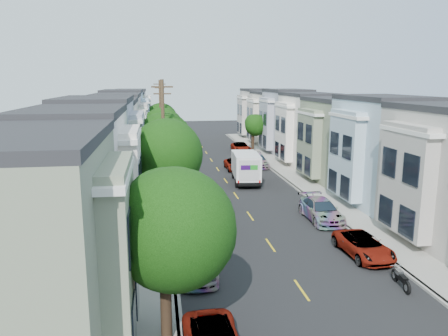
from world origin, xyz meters
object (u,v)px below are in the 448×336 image
parked_left_d (177,175)px  parked_right_d (241,148)px  parked_left_c (185,211)px  parked_right_a (363,246)px  utility_pole_near (164,147)px  tree_c (163,141)px  parked_left_b (196,261)px  motorcycle (401,279)px  utility_pole_far (160,118)px  fedex_truck (246,166)px  tree_d (162,129)px  parked_right_c (258,161)px  tree_b (165,155)px  tree_e (160,120)px  parked_right_b (321,210)px  tree_a (172,230)px  tree_far_r (255,125)px  lead_sedan (235,165)px

parked_left_d → parked_right_d: parked_right_d is taller
parked_left_c → parked_right_a: (9.80, -8.12, -0.13)m
utility_pole_near → parked_right_d: (11.20, 27.39, -4.44)m
tree_c → parked_left_b: size_ratio=1.56×
parked_left_d → motorcycle: bearing=-66.3°
utility_pole_far → parked_left_b: size_ratio=2.06×
parked_left_b → fedex_truck: bearing=73.3°
tree_d → parked_right_c: size_ratio=1.50×
tree_b → utility_pole_far: bearing=90.0°
tree_e → parked_left_b: 41.22m
parked_right_b → parked_right_d: (0.00, 31.11, -0.06)m
parked_right_d → parked_right_c: bearing=-88.6°
parked_left_d → tree_a: bearing=-90.7°
parked_right_c → motorcycle: bearing=-89.1°
parked_right_c → parked_right_d: 10.63m
utility_pole_near → parked_right_b: 12.59m
utility_pole_near → tree_a: bearing=-90.0°
tree_a → tree_e: (-0.00, 46.94, 0.03)m
tree_far_r → parked_left_d: size_ratio=1.23×
tree_e → parked_left_d: 19.50m
tree_a → parked_left_b: size_ratio=1.43×
fedex_truck → tree_c: bearing=-138.2°
parked_left_d → parked_right_c: size_ratio=0.92×
tree_d → lead_sedan: size_ratio=1.61×
tree_c → parked_left_c: (1.40, -5.32, -4.41)m
fedex_truck → motorcycle: (3.09, -23.41, -1.27)m
parked_right_d → parked_left_c: bearing=-106.8°
utility_pole_near → parked_left_c: utility_pole_near is taller
parked_right_a → parked_left_b: bearing=-177.9°
tree_c → utility_pole_far: 23.03m
tree_far_r → utility_pole_near: 30.28m
parked_left_c → parked_right_a: 12.73m
tree_far_r → parked_right_d: size_ratio=1.07×
utility_pole_far → parked_left_b: utility_pole_far is taller
tree_c → utility_pole_near: bearing=-90.0°
tree_a → tree_b: bearing=90.0°
parked_right_c → parked_right_d: bearing=90.8°
fedex_truck → tree_a: bearing=-102.1°
fedex_truck → motorcycle: size_ratio=3.13×
tree_b → parked_left_c: (1.40, 2.65, -4.58)m
parked_left_c → motorcycle: (9.85, -12.03, -0.35)m
tree_a → tree_far_r: bearing=73.5°
parked_left_b → parked_right_c: size_ratio=1.01×
parked_left_c → motorcycle: bearing=-46.2°
parked_left_d → parked_right_a: size_ratio=0.97×
fedex_truck → parked_right_a: 19.77m
fedex_truck → lead_sedan: (0.05, 6.29, -1.06)m
tree_d → tree_c: bearing=-90.0°
utility_pole_near → parked_right_d: utility_pole_near is taller
utility_pole_near → parked_left_c: size_ratio=1.80×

